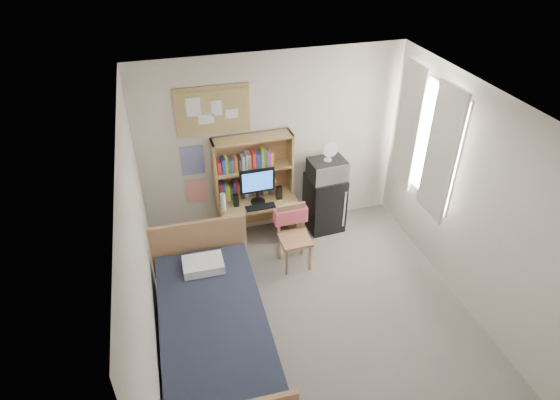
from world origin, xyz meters
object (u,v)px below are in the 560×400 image
object	(u,v)px
microwave	(327,169)
monitor	(257,186)
speaker_right	(279,193)
desk	(257,219)
bulletin_board	(213,110)
desk_fan	(328,152)
bed	(215,337)
desk_chair	(295,239)
mini_fridge	(324,202)
speaker_left	(236,200)

from	to	relation	value
microwave	monitor	bearing A→B (deg)	-179.32
speaker_right	desk	bearing A→B (deg)	168.69
bulletin_board	desk_fan	distance (m)	1.64
microwave	bed	bearing A→B (deg)	-139.04
bulletin_board	microwave	bearing A→B (deg)	-10.42
microwave	desk_fan	distance (m)	0.28
desk_chair	mini_fridge	world-z (taller)	desk_chair
mini_fridge	bulletin_board	bearing A→B (deg)	166.92
monitor	speaker_right	world-z (taller)	monitor
desk_chair	bulletin_board	bearing A→B (deg)	129.33
bed	speaker_left	size ratio (longest dim) A/B	13.02
speaker_right	microwave	bearing A→B (deg)	4.19
bulletin_board	desk_chair	xyz separation A→B (m)	(0.81, -0.96, -1.49)
monitor	desk_fan	xyz separation A→B (m)	(1.01, 0.07, 0.34)
desk_fan	bed	bearing A→B (deg)	-139.04
desk_chair	monitor	size ratio (longest dim) A/B	1.71
desk	desk_fan	bearing A→B (deg)	-0.43
desk_chair	monitor	world-z (taller)	monitor
mini_fridge	speaker_right	xyz separation A→B (m)	(-0.71, -0.09, 0.34)
bulletin_board	mini_fridge	distance (m)	2.12
desk_chair	desk	bearing A→B (deg)	116.24
mini_fridge	monitor	distance (m)	1.13
bulletin_board	desk	xyz separation A→B (m)	(0.46, -0.28, -1.58)
desk_chair	bed	size ratio (longest dim) A/B	0.39
mini_fridge	desk_fan	xyz separation A→B (m)	(0.00, -0.02, 0.84)
microwave	speaker_right	bearing A→B (deg)	-178.08
monitor	microwave	xyz separation A→B (m)	(1.01, 0.07, 0.06)
bed	monitor	bearing A→B (deg)	64.45
bulletin_board	mini_fridge	size ratio (longest dim) A/B	1.12
bed	speaker_left	distance (m)	1.96
speaker_left	mini_fridge	bearing A→B (deg)	3.15
desk	monitor	bearing A→B (deg)	-90.00
desk	mini_fridge	bearing A→B (deg)	0.70
desk	desk_chair	bearing A→B (deg)	-64.02
monitor	desk_fan	size ratio (longest dim) A/B	1.86
desk	bed	bearing A→B (deg)	-117.08
mini_fridge	bed	bearing A→B (deg)	-138.72
desk	bed	xyz separation A→B (m)	(-0.91, -1.87, -0.03)
mini_fridge	bed	size ratio (longest dim) A/B	0.38
speaker_left	speaker_right	xyz separation A→B (m)	(0.60, 0.01, 0.01)
speaker_left	desk_fan	size ratio (longest dim) A/B	0.63
mini_fridge	desk	bearing A→B (deg)	178.42
monitor	speaker_right	distance (m)	0.34
bed	desk_fan	xyz separation A→B (m)	(1.92, 1.88, 0.96)
microwave	desk_fan	size ratio (longest dim) A/B	1.81
speaker_right	desk_fan	size ratio (longest dim) A/B	0.68
mini_fridge	speaker_left	world-z (taller)	same
mini_fridge	speaker_left	distance (m)	1.36
speaker_left	desk_fan	world-z (taller)	desk_fan
desk	bed	size ratio (longest dim) A/B	0.49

